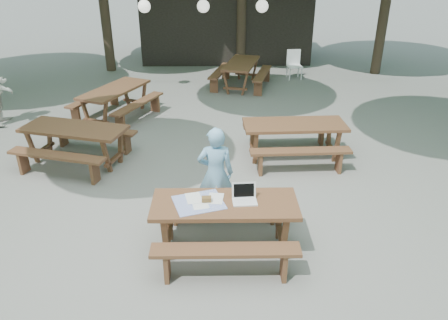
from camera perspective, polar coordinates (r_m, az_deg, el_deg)
name	(u,v)px	position (r m, az deg, el deg)	size (l,w,h in m)	color
ground	(208,197)	(7.55, -2.13, -4.80)	(80.00, 80.00, 0.00)	slate
pavilion	(226,19)	(17.15, 0.26, 17.93)	(6.00, 3.00, 2.80)	black
main_picnic_table	(225,225)	(6.16, 0.09, -8.43)	(2.00, 1.58, 0.75)	brown
picnic_table_nw	(76,144)	(9.03, -18.73, 1.94)	(2.26, 2.03, 0.75)	brown
picnic_table_ne	(293,140)	(8.85, 9.07, 2.57)	(2.03, 1.66, 0.75)	brown
picnic_table_far_w	(116,103)	(11.23, -13.92, 7.30)	(2.23, 2.39, 0.75)	brown
picnic_table_far_e	(241,74)	(13.42, 2.24, 11.13)	(2.00, 2.23, 0.75)	brown
woman	(216,174)	(6.67, -1.10, -1.79)	(0.55, 0.36, 1.52)	#7BB6E1
plastic_chair	(294,71)	(14.52, 9.14, 11.46)	(0.48, 0.48, 0.90)	white
laptop	(244,196)	(5.99, 2.67, -4.77)	(0.35, 0.28, 0.24)	white
tabletop_clutter	(201,202)	(5.97, -3.08, -5.45)	(0.79, 0.72, 0.08)	blue
paper_lanterns	(204,6)	(12.56, -2.66, 19.44)	(9.00, 0.34, 0.38)	black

